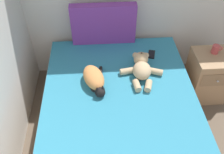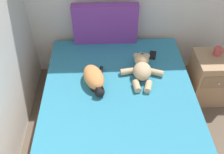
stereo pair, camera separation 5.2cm
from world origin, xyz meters
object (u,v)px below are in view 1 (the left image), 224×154
teddy_bear (142,68)px  nightstand (208,76)px  mug (216,49)px  bed (119,114)px  cell_phone (151,54)px  cat (94,79)px  patterned_cushion (104,24)px

teddy_bear → nightstand: 0.91m
nightstand → mug: mug is taller
bed → mug: 1.29m
bed → teddy_bear: size_ratio=3.77×
cell_phone → bed: bearing=-124.2°
nightstand → teddy_bear: bearing=-169.7°
bed → teddy_bear: teddy_bear is taller
cat → cell_phone: (0.65, 0.42, -0.07)m
patterned_cushion → teddy_bear: patterned_cushion is taller
bed → teddy_bear: bearing=51.9°
teddy_bear → bed: bearing=-128.1°
bed → cell_phone: size_ratio=12.00×
cat → teddy_bear: teddy_bear is taller
cat → cell_phone: size_ratio=2.74×
cat → nightstand: size_ratio=0.73×
patterned_cushion → teddy_bear: bearing=-57.8°
teddy_bear → cell_phone: 0.34m
patterned_cushion → mug: size_ratio=6.16×
bed → cat: bearing=141.9°
patterned_cushion → nightstand: bearing=-19.6°
bed → cat: 0.46m
cell_phone → teddy_bear: bearing=-119.5°
bed → cell_phone: (0.41, 0.61, 0.28)m
cell_phone → nightstand: 0.73m
bed → mug: bearing=25.7°
patterned_cushion → mug: 1.28m
teddy_bear → mug: bearing=14.0°
cat → mug: (1.35, 0.35, 0.03)m
cell_phone → mug: mug is taller
teddy_bear → nightstand: teddy_bear is taller
cat → mug: 1.39m
bed → patterned_cushion: patterned_cushion is taller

